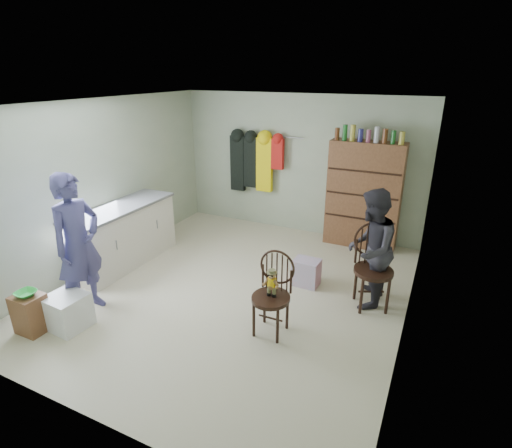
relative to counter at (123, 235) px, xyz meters
The scene contains 13 objects.
ground_plane 2.01m from the counter, ahead, with size 5.00×5.00×0.00m, color beige.
room_walls 2.30m from the counter, 15.25° to the left, with size 5.00×5.00×5.00m.
counter is the anchor object (origin of this frame).
stool 1.89m from the counter, 81.24° to the right, with size 0.33×0.28×0.47m, color brown.
bowl 1.88m from the counter, 81.24° to the right, with size 0.23×0.23×0.06m, color green.
plastic_tub 1.74m from the counter, 69.64° to the right, with size 0.44×0.42×0.42m, color white.
chair_front 2.88m from the counter, 12.59° to the right, with size 0.44×0.44×0.98m.
chair_far 3.75m from the counter, ahead, with size 0.65×0.65×1.10m.
striped_bag 2.89m from the counter, 11.34° to the left, with size 0.36×0.28×0.38m, color #E57282.
person_left 1.41m from the counter, 67.74° to the right, with size 0.65×0.43×1.79m, color #444178.
person_right 3.71m from the counter, ahead, with size 0.75×0.59×1.55m, color #2D2B33.
dresser 3.96m from the counter, 35.68° to the left, with size 1.20×0.39×2.06m.
coat_rack 2.74m from the counter, 64.76° to the left, with size 1.42×0.12×1.09m.
Camera 1 is at (2.39, -4.27, 2.87)m, focal length 28.00 mm.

